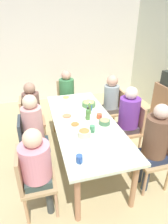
# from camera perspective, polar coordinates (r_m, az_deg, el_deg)

# --- Properties ---
(ground_plane) EXTENTS (6.73, 6.73, 0.00)m
(ground_plane) POSITION_cam_1_polar(r_m,az_deg,el_deg) (3.35, -0.00, -13.88)
(ground_plane) COLOR tan
(wall_left) EXTENTS (0.12, 4.86, 2.60)m
(wall_left) POSITION_cam_1_polar(r_m,az_deg,el_deg) (5.42, -8.39, 17.28)
(wall_left) COLOR silver
(wall_left) RESTS_ON ground_plane
(dining_table) EXTENTS (2.22, 0.90, 0.75)m
(dining_table) POSITION_cam_1_polar(r_m,az_deg,el_deg) (2.95, -0.00, -3.91)
(dining_table) COLOR silver
(dining_table) RESTS_ON ground_plane
(chair_0) EXTENTS (0.40, 0.40, 0.90)m
(chair_0) POSITION_cam_1_polar(r_m,az_deg,el_deg) (3.32, 13.99, -4.29)
(chair_0) COLOR tan
(chair_0) RESTS_ON ground_plane
(person_0) EXTENTS (0.33, 0.33, 1.23)m
(person_0) POSITION_cam_1_polar(r_m,az_deg,el_deg) (3.17, 13.03, -1.03)
(person_0) COLOR #483C40
(person_0) RESTS_ON ground_plane
(chair_1) EXTENTS (0.40, 0.40, 0.90)m
(chair_1) POSITION_cam_1_polar(r_m,az_deg,el_deg) (3.90, 8.95, 1.11)
(chair_1) COLOR tan
(chair_1) RESTS_ON ground_plane
(person_1) EXTENTS (0.30, 0.30, 1.20)m
(person_1) POSITION_cam_1_polar(r_m,az_deg,el_deg) (3.78, 7.90, 3.78)
(person_1) COLOR brown
(person_1) RESTS_ON ground_plane
(chair_2) EXTENTS (0.40, 0.40, 0.90)m
(chair_2) POSITION_cam_1_polar(r_m,az_deg,el_deg) (2.82, 21.11, -11.70)
(chair_2) COLOR tan
(chair_2) RESTS_ON ground_plane
(person_2) EXTENTS (0.32, 0.32, 1.26)m
(person_2) POSITION_cam_1_polar(r_m,az_deg,el_deg) (2.64, 20.39, -7.99)
(person_2) COLOR #2F3844
(person_2) RESTS_ON ground_plane
(chair_3) EXTENTS (0.40, 0.40, 0.90)m
(chair_3) POSITION_cam_1_polar(r_m,az_deg,el_deg) (4.33, -5.22, 4.04)
(chair_3) COLOR tan
(chair_3) RESTS_ON ground_plane
(person_3) EXTENTS (0.32, 0.32, 1.17)m
(person_3) POSITION_cam_1_polar(r_m,az_deg,el_deg) (4.17, -5.10, 6.04)
(person_3) COLOR #323952
(person_3) RESTS_ON ground_plane
(chair_4) EXTENTS (0.40, 0.40, 0.90)m
(chair_4) POSITION_cam_1_polar(r_m,az_deg,el_deg) (2.97, -15.83, -8.67)
(chair_4) COLOR #263944
(chair_4) RESTS_ON ground_plane
(person_4) EXTENTS (0.30, 0.30, 1.25)m
(person_4) POSITION_cam_1_polar(r_m,az_deg,el_deg) (2.84, -14.59, -4.67)
(person_4) COLOR #424144
(person_4) RESTS_ON ground_plane
(chair_5) EXTENTS (0.40, 0.40, 0.90)m
(chair_5) POSITION_cam_1_polar(r_m,az_deg,el_deg) (3.60, -16.06, -1.97)
(chair_5) COLOR tan
(chair_5) RESTS_ON ground_plane
(person_5) EXTENTS (0.30, 0.30, 1.18)m
(person_5) POSITION_cam_1_polar(r_m,az_deg,el_deg) (3.51, -14.97, 0.97)
(person_5) COLOR brown
(person_5) RESTS_ON ground_plane
(chair_6) EXTENTS (0.40, 0.40, 0.90)m
(chair_6) POSITION_cam_1_polar(r_m,az_deg,el_deg) (2.40, -15.47, -18.76)
(chair_6) COLOR tan
(chair_6) RESTS_ON ground_plane
(person_6) EXTENTS (0.34, 0.34, 1.17)m
(person_6) POSITION_cam_1_polar(r_m,az_deg,el_deg) (2.26, -13.78, -14.94)
(person_6) COLOR #49443D
(person_6) RESTS_ON ground_plane
(plate_0) EXTENTS (0.21, 0.21, 0.04)m
(plate_0) POSITION_cam_1_polar(r_m,az_deg,el_deg) (2.79, -2.68, -3.80)
(plate_0) COLOR #E7EAC5
(plate_0) RESTS_ON dining_table
(plate_1) EXTENTS (0.21, 0.21, 0.04)m
(plate_1) POSITION_cam_1_polar(r_m,az_deg,el_deg) (3.71, -5.37, 4.29)
(plate_1) COLOR #E2E8C3
(plate_1) RESTS_ON dining_table
(plate_2) EXTENTS (0.26, 0.26, 0.04)m
(plate_2) POSITION_cam_1_polar(r_m,az_deg,el_deg) (3.02, -5.11, -1.32)
(plate_2) COLOR silver
(plate_2) RESTS_ON dining_table
(bowl_0) EXTENTS (0.17, 0.17, 0.10)m
(bowl_0) POSITION_cam_1_polar(r_m,az_deg,el_deg) (2.53, 0.08, -6.24)
(bowl_0) COLOR beige
(bowl_0) RESTS_ON dining_table
(bowl_1) EXTENTS (0.23, 0.23, 0.10)m
(bowl_1) POSITION_cam_1_polar(r_m,az_deg,el_deg) (3.36, 1.44, 2.52)
(bowl_1) COLOR #517F4A
(bowl_1) RESTS_ON dining_table
(bowl_2) EXTENTS (0.16, 0.16, 0.08)m
(bowl_2) POSITION_cam_1_polar(r_m,az_deg,el_deg) (2.83, 6.13, -2.84)
(bowl_2) COLOR #477550
(bowl_2) RESTS_ON dining_table
(cup_0) EXTENTS (0.11, 0.07, 0.09)m
(cup_0) POSITION_cam_1_polar(r_m,az_deg,el_deg) (2.13, -1.38, -13.81)
(cup_0) COLOR #2F55A6
(cup_0) RESTS_ON dining_table
(cup_1) EXTENTS (0.12, 0.08, 0.07)m
(cup_1) POSITION_cam_1_polar(r_m,az_deg,el_deg) (2.97, 4.60, -1.26)
(cup_1) COLOR #CB5535
(cup_1) RESTS_ON dining_table
(cup_2) EXTENTS (0.12, 0.08, 0.07)m
(cup_2) POSITION_cam_1_polar(r_m,az_deg,el_deg) (3.22, 1.74, 1.18)
(cup_2) COLOR #2C5A9E
(cup_2) RESTS_ON dining_table
(cup_3) EXTENTS (0.11, 0.07, 0.10)m
(cup_3) POSITION_cam_1_polar(r_m,az_deg,el_deg) (2.62, 2.48, -5.04)
(cup_3) COLOR #489064
(cup_3) RESTS_ON dining_table
(bottle_0) EXTENTS (0.07, 0.07, 0.20)m
(bottle_0) POSITION_cam_1_polar(r_m,az_deg,el_deg) (2.91, 1.17, -0.61)
(bottle_0) COLOR #4B7D3B
(bottle_0) RESTS_ON dining_table
(bottle_1) EXTENTS (0.05, 0.05, 0.21)m
(bottle_1) POSITION_cam_1_polar(r_m,az_deg,el_deg) (3.08, 1.64, 1.15)
(bottle_1) COLOR #557C38
(bottle_1) RESTS_ON dining_table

